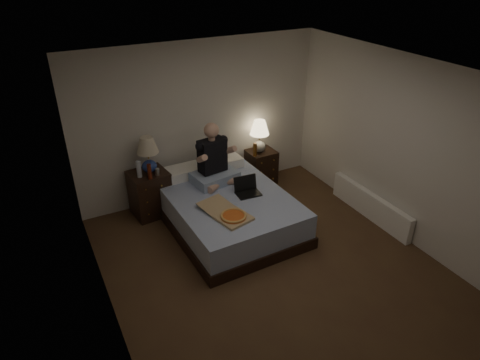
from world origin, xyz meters
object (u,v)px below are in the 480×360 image
beer_bottle_right (255,150)px  nightstand_right (261,167)px  lamp_right (259,136)px  person (214,154)px  pizza_box (233,216)px  nightstand_left (150,193)px  soda_can (157,172)px  radiator (370,206)px  laptop (248,187)px  bed (228,211)px  water_bottle (139,169)px  lamp_left (148,155)px  beer_bottle_left (149,172)px

beer_bottle_right → nightstand_right: bearing=30.1°
nightstand_right → lamp_right: size_ratio=1.06×
person → pizza_box: size_ratio=1.22×
nightstand_left → soda_can: (0.11, -0.13, 0.40)m
nightstand_left → beer_bottle_right: size_ratio=3.08×
lamp_right → radiator: bearing=-61.0°
nightstand_right → laptop: bearing=-129.5°
nightstand_left → person: person is taller
bed → beer_bottle_right: beer_bottle_right is taller
water_bottle → beer_bottle_right: size_ratio=1.09×
person → beer_bottle_right: bearing=14.6°
nightstand_left → bed: bearing=-50.1°
lamp_left → person: size_ratio=0.60×
nightstand_right → beer_bottle_left: 2.11m
lamp_right → beer_bottle_right: 0.25m
person → radiator: 2.50m
beer_bottle_left → pizza_box: bearing=-60.2°
bed → lamp_left: size_ratio=3.76×
lamp_right → beer_bottle_left: bearing=-172.0°
lamp_right → lamp_left: bearing=-177.7°
nightstand_right → beer_bottle_right: beer_bottle_right is taller
beer_bottle_left → water_bottle: bearing=134.3°
bed → water_bottle: size_ratio=8.43×
lamp_left → lamp_right: lamp_left is taller
nightstand_left → laptop: size_ratio=2.08×
pizza_box → laptop: bearing=30.5°
laptop → water_bottle: bearing=149.8°
water_bottle → lamp_right: bearing=4.3°
beer_bottle_left → beer_bottle_right: 1.85m
soda_can → laptop: bearing=-38.8°
lamp_right → laptop: lamp_right is taller
lamp_right → beer_bottle_left: 2.00m
beer_bottle_right → laptop: beer_bottle_right is taller
lamp_right → beer_bottle_right: lamp_right is taller
water_bottle → pizza_box: water_bottle is taller
beer_bottle_left → nightstand_left: bearing=83.9°
nightstand_right → pizza_box: bearing=-132.0°
nightstand_left → laptop: bearing=-46.2°
bed → lamp_right: (1.06, 0.95, 0.61)m
nightstand_left → lamp_right: size_ratio=1.26×
soda_can → pizza_box: size_ratio=0.13×
nightstand_right → person: person is taller
nightstand_left → pizza_box: (0.70, -1.44, 0.21)m
lamp_right → laptop: 1.34m
water_bottle → laptop: water_bottle is taller
nightstand_left → beer_bottle_right: bearing=-7.1°
nightstand_left → beer_bottle_left: (-0.02, -0.19, 0.47)m
water_bottle → radiator: water_bottle is taller
water_bottle → beer_bottle_left: 0.17m
lamp_right → pizza_box: bearing=-129.5°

